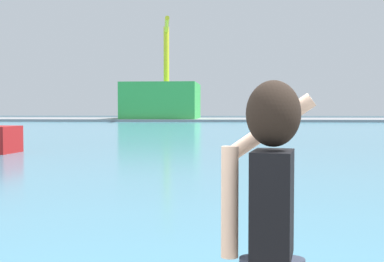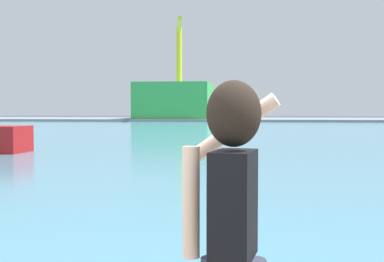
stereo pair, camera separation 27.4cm
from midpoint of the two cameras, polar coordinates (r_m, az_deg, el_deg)
The scene contains 6 objects.
ground_plane at distance 52.69m, azimuth 4.44°, elevation 0.08°, with size 220.00×220.00×0.00m, color #334751.
harbor_water at distance 54.69m, azimuth 4.46°, elevation 0.18°, with size 140.00×100.00×0.02m, color teal.
far_shore_dock at distance 94.67m, azimuth 4.71°, elevation 1.27°, with size 140.00×20.00×0.43m, color gray.
person_photographer at distance 2.69m, azimuth 5.81°, elevation -8.86°, with size 0.53×0.56×1.74m.
warehouse_left at distance 93.73m, azimuth -3.45°, elevation 3.35°, with size 13.15×13.72×6.41m, color green.
port_crane at distance 92.04m, azimuth -2.94°, elevation 7.90°, with size 2.86×13.90×16.65m.
Camera 1 is at (0.43, -2.66, 2.19)m, focal length 47.96 mm.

